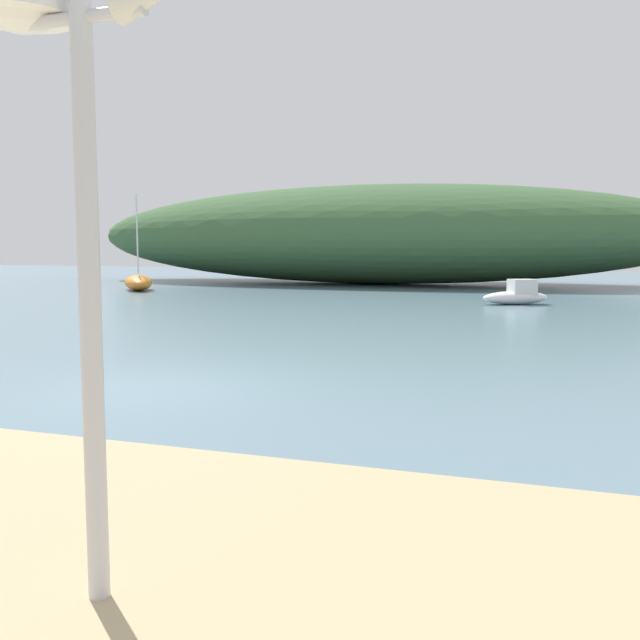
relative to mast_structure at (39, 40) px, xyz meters
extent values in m
plane|color=slate|center=(-3.20, 6.31, -3.28)|extent=(120.00, 120.00, 0.00)
ellipsoid|color=#3D6038|center=(-8.54, 38.45, -0.35)|extent=(36.98, 11.71, 5.87)
cylinder|color=silver|center=(0.28, 0.00, -1.42)|extent=(0.12, 0.12, 3.33)
cylinder|color=silver|center=(0.28, 0.00, 0.09)|extent=(0.78, 0.07, 0.07)
cylinder|color=white|center=(-0.12, 0.00, 0.22)|extent=(0.59, 0.59, 0.19)
ellipsoid|color=orange|center=(-17.98, 27.77, -2.90)|extent=(3.37, 3.92, 0.77)
cylinder|color=silver|center=(-17.98, 27.77, -0.61)|extent=(0.08, 0.08, 4.28)
cylinder|color=silver|center=(-17.64, 27.30, -2.49)|extent=(1.08, 1.44, 0.06)
ellipsoid|color=white|center=(0.74, 24.82, -3.03)|extent=(2.74, 2.13, 0.51)
cube|color=silver|center=(0.96, 24.96, -2.64)|extent=(1.17, 1.10, 0.63)
camera|label=1|loc=(2.75, -3.23, -1.11)|focal=40.06mm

